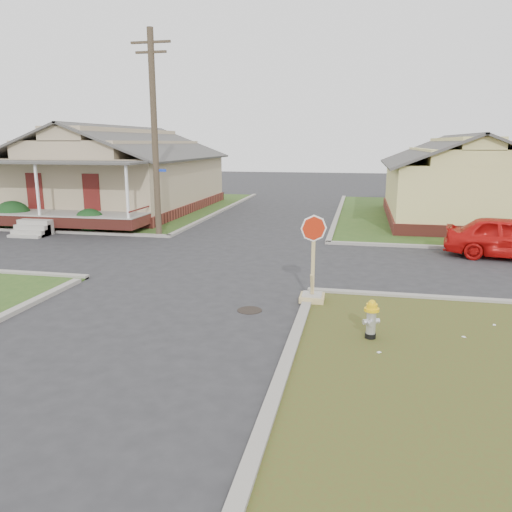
% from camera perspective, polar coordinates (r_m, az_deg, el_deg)
% --- Properties ---
extents(ground, '(120.00, 120.00, 0.00)m').
position_cam_1_polar(ground, '(14.00, -9.13, -4.90)').
color(ground, '#28282A').
rests_on(ground, ground).
extents(verge_far_left, '(19.00, 19.00, 0.05)m').
position_cam_1_polar(verge_far_left, '(35.54, -18.54, 5.41)').
color(verge_far_left, '#2C4D1B').
rests_on(verge_far_left, ground).
extents(curbs, '(80.00, 40.00, 0.12)m').
position_cam_1_polar(curbs, '(18.59, -3.67, -0.32)').
color(curbs, gray).
rests_on(curbs, ground).
extents(manhole, '(0.64, 0.64, 0.01)m').
position_cam_1_polar(manhole, '(12.94, -0.73, -6.22)').
color(manhole, black).
rests_on(manhole, ground).
extents(corner_house, '(10.10, 15.50, 5.30)m').
position_cam_1_polar(corner_house, '(32.75, -15.39, 9.00)').
color(corner_house, maroon).
rests_on(corner_house, ground).
extents(side_house_yellow, '(7.60, 11.60, 4.70)m').
position_cam_1_polar(side_house_yellow, '(29.45, 22.06, 7.96)').
color(side_house_yellow, maroon).
rests_on(side_house_yellow, ground).
extents(utility_pole, '(1.80, 0.28, 9.00)m').
position_cam_1_polar(utility_pole, '(23.18, -11.53, 13.68)').
color(utility_pole, '#3B2F22').
rests_on(utility_pole, ground).
extents(fire_hydrant, '(0.33, 0.33, 0.87)m').
position_cam_1_polar(fire_hydrant, '(11.19, 13.04, -6.82)').
color(fire_hydrant, black).
rests_on(fire_hydrant, ground).
extents(stop_sign, '(0.67, 0.65, 2.35)m').
position_cam_1_polar(stop_sign, '(13.48, 6.47, -3.05)').
color(stop_sign, tan).
rests_on(stop_sign, ground).
extents(red_sedan, '(4.85, 2.61, 1.57)m').
position_cam_1_polar(red_sedan, '(20.75, 27.07, 1.88)').
color(red_sedan, red).
rests_on(red_sedan, ground).
extents(hedge_left, '(1.63, 1.33, 1.24)m').
position_cam_1_polar(hedge_left, '(27.96, -26.04, 4.25)').
color(hedge_left, '#163E19').
rests_on(hedge_left, verge_far_left).
extents(hedge_right, '(1.44, 1.18, 1.10)m').
position_cam_1_polar(hedge_right, '(25.21, -18.47, 3.92)').
color(hedge_right, '#163E19').
rests_on(hedge_right, verge_far_left).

